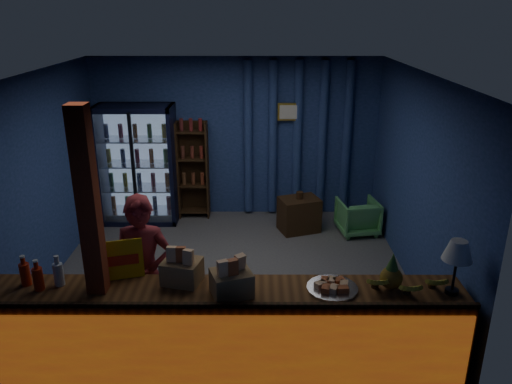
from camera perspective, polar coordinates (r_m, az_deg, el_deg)
ground at (r=6.62m, az=-2.93°, el=-9.57°), size 4.60×4.60×0.00m
room_walls at (r=5.99m, az=-3.20°, el=3.56°), size 4.60×4.60×4.60m
counter at (r=4.76m, az=-4.25°, el=-16.04°), size 4.40×0.57×0.99m
support_post at (r=4.54m, az=-17.96°, el=-6.81°), size 0.16×0.16×2.60m
beverage_cooler at (r=8.22m, az=-13.22°, el=3.08°), size 1.20×0.62×1.90m
bottle_shelf at (r=8.25m, az=-7.17°, el=2.50°), size 0.50×0.28×1.60m
curtain_folds at (r=8.14m, az=4.76°, el=6.06°), size 1.74×0.14×2.50m
framed_picture at (r=7.99m, az=3.79°, el=9.12°), size 0.36×0.04×0.28m
shopkeeper at (r=5.11m, az=-12.67°, el=-9.18°), size 0.60×0.40×1.64m
green_chair at (r=7.86m, az=11.53°, el=-2.75°), size 0.66×0.68×0.54m
side_table at (r=7.81m, az=4.94°, el=-2.56°), size 0.69×0.59×0.64m
yellow_sign at (r=4.76m, az=-15.52°, el=-7.50°), size 0.46×0.21×0.36m
soda_bottles at (r=4.88m, az=-23.40°, el=-8.66°), size 0.39×0.17×0.29m
snack_box_left at (r=4.37m, az=-2.82°, el=-10.16°), size 0.41×0.37×0.36m
snack_box_centre at (r=4.60m, az=-8.45°, el=-8.76°), size 0.39×0.34×0.35m
pastry_tray at (r=4.53m, az=8.71°, el=-10.68°), size 0.46×0.46×0.07m
banana_bunches at (r=4.61m, az=16.80°, el=-10.01°), size 0.73×0.29×0.16m
table_lamp at (r=4.58m, az=22.07°, el=-6.43°), size 0.26×0.26×0.51m
pineapple at (r=4.59m, az=15.23°, el=-9.10°), size 0.20×0.20×0.34m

